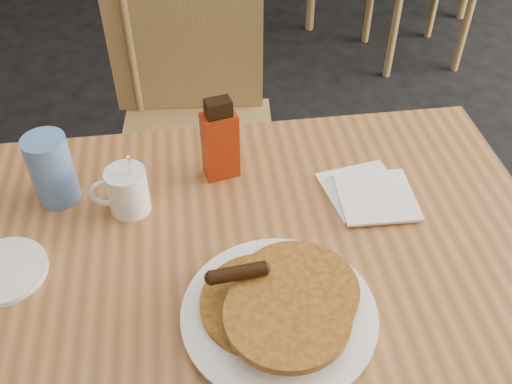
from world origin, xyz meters
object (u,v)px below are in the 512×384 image
(main_table, at_px, (234,272))
(blue_tumbler, at_px, (52,170))
(coffee_mug, at_px, (126,190))
(syrup_bottle, at_px, (220,142))
(chair_main_far, at_px, (192,98))
(pancake_plate, at_px, (280,309))

(main_table, xyz_separation_m, blue_tumbler, (-0.32, 0.21, 0.11))
(main_table, distance_m, coffee_mug, 0.26)
(syrup_bottle, bearing_deg, main_table, -103.32)
(syrup_bottle, xyz_separation_m, blue_tumbler, (-0.33, -0.02, -0.01))
(main_table, bearing_deg, chair_main_far, 92.08)
(main_table, relative_size, blue_tumbler, 8.63)
(syrup_bottle, distance_m, blue_tumbler, 0.33)
(blue_tumbler, bearing_deg, coffee_mug, -21.60)
(pancake_plate, xyz_separation_m, blue_tumbler, (-0.38, 0.35, 0.05))
(coffee_mug, height_order, blue_tumbler, coffee_mug)
(pancake_plate, distance_m, syrup_bottle, 0.38)
(pancake_plate, bearing_deg, chair_main_far, 95.41)
(chair_main_far, height_order, pancake_plate, chair_main_far)
(syrup_bottle, bearing_deg, blue_tumbler, 171.77)
(pancake_plate, relative_size, syrup_bottle, 1.75)
(blue_tumbler, bearing_deg, syrup_bottle, 3.58)
(main_table, relative_size, pancake_plate, 3.94)
(chair_main_far, distance_m, pancake_plate, 0.92)
(pancake_plate, bearing_deg, syrup_bottle, 97.92)
(main_table, height_order, chair_main_far, chair_main_far)
(chair_main_far, bearing_deg, blue_tumbler, -111.87)
(coffee_mug, xyz_separation_m, syrup_bottle, (0.19, 0.07, 0.04))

